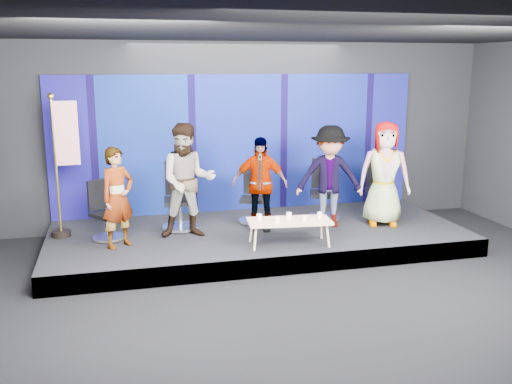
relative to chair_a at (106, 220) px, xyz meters
The scene contains 21 objects.
ground 3.64m from the chair_a, 45.50° to the right, with size 10.00×10.00×0.00m, color black.
room_walls 4.02m from the chair_a, 45.50° to the right, with size 10.02×8.02×3.51m.
riser 2.56m from the chair_a, ahead, with size 7.00×3.00×0.30m, color black.
backdrop 3.04m from the chair_a, 28.89° to the left, with size 7.00×0.08×2.60m, color #140862.
chair_a is the anchor object (origin of this frame).
panelist_a 0.68m from the chair_a, 66.60° to the right, with size 0.57×0.37×1.56m, color black.
chair_b 1.27m from the chair_a, 14.51° to the left, with size 0.70×0.70×1.15m.
panelist_b 1.46m from the chair_a, ahead, with size 0.91×0.71×1.87m, color black.
chair_c 2.60m from the chair_a, ahead, with size 0.72×0.72×0.99m.
panelist_c 2.59m from the chair_a, ahead, with size 0.94×0.39×1.60m, color black.
chair_d 3.89m from the chair_a, ahead, with size 0.77×0.77×1.09m.
panelist_d 3.82m from the chair_a, ahead, with size 1.14×0.66×1.77m, color black.
chair_e 4.93m from the chair_a, ahead, with size 0.80×0.80×1.13m.
panelist_e 4.79m from the chair_a, ahead, with size 0.89×0.58×1.83m, color black.
coffee_table 2.96m from the chair_a, 20.09° to the right, with size 1.35×0.69×0.40m.
mug_a 2.50m from the chair_a, 21.75° to the right, with size 0.09×0.09×0.10m, color white.
mug_b 2.79m from the chair_a, 23.53° to the right, with size 0.08×0.08×0.10m, color white.
mug_c 2.96m from the chair_a, 18.23° to the right, with size 0.08×0.08×0.10m, color white.
mug_d 3.20m from the chair_a, 20.26° to the right, with size 0.07×0.07×0.08m, color white.
mug_e 3.45m from the chair_a, 16.70° to the right, with size 0.08×0.08×0.09m, color white.
flag_stand 1.16m from the chair_a, 152.23° to the left, with size 0.54×0.31×2.34m.
Camera 1 is at (-2.36, -6.65, 3.07)m, focal length 40.00 mm.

